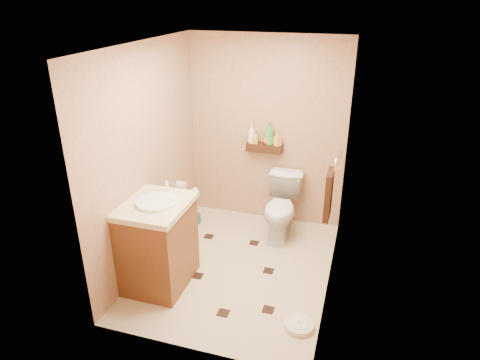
% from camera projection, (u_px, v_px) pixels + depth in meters
% --- Properties ---
extents(ground, '(2.50, 2.50, 0.00)m').
position_uv_depth(ground, '(237.00, 267.00, 4.79)').
color(ground, beige).
rests_on(ground, ground).
extents(wall_back, '(2.00, 0.04, 2.40)m').
position_uv_depth(wall_back, '(266.00, 132.00, 5.39)').
color(wall_back, tan).
rests_on(wall_back, ground).
extents(wall_front, '(2.00, 0.04, 2.40)m').
position_uv_depth(wall_front, '(188.00, 230.00, 3.21)').
color(wall_front, tan).
rests_on(wall_front, ground).
extents(wall_left, '(0.04, 2.50, 2.40)m').
position_uv_depth(wall_left, '(148.00, 158.00, 4.57)').
color(wall_left, tan).
rests_on(wall_left, ground).
extents(wall_right, '(0.04, 2.50, 2.40)m').
position_uv_depth(wall_right, '(338.00, 180.00, 4.04)').
color(wall_right, tan).
rests_on(wall_right, ground).
extents(ceiling, '(2.00, 2.50, 0.02)m').
position_uv_depth(ceiling, '(237.00, 45.00, 3.81)').
color(ceiling, white).
rests_on(ceiling, wall_back).
extents(wall_shelf, '(0.46, 0.14, 0.10)m').
position_uv_depth(wall_shelf, '(264.00, 148.00, 5.40)').
color(wall_shelf, '#3C2310').
rests_on(wall_shelf, wall_back).
extents(floor_accents, '(1.14, 1.40, 0.01)m').
position_uv_depth(floor_accents, '(236.00, 272.00, 4.71)').
color(floor_accents, black).
rests_on(floor_accents, ground).
extents(toilet, '(0.46, 0.77, 0.76)m').
position_uv_depth(toilet, '(281.00, 208.00, 5.28)').
color(toilet, white).
rests_on(toilet, ground).
extents(vanity, '(0.63, 0.77, 1.08)m').
position_uv_depth(vanity, '(158.00, 243.00, 4.37)').
color(vanity, brown).
rests_on(vanity, ground).
extents(bathroom_scale, '(0.35, 0.35, 0.06)m').
position_uv_depth(bathroom_scale, '(299.00, 325.00, 3.93)').
color(bathroom_scale, white).
rests_on(bathroom_scale, ground).
extents(toilet_brush, '(0.12, 0.12, 0.52)m').
position_uv_depth(toilet_brush, '(196.00, 211.00, 5.64)').
color(toilet_brush, '#175F5E').
rests_on(toilet_brush, ground).
extents(towel_ring, '(0.12, 0.30, 0.76)m').
position_uv_depth(towel_ring, '(329.00, 193.00, 4.38)').
color(towel_ring, silver).
rests_on(towel_ring, wall_right).
extents(toilet_paper, '(0.12, 0.11, 0.12)m').
position_uv_depth(toilet_paper, '(181.00, 185.00, 5.36)').
color(toilet_paper, white).
rests_on(toilet_paper, wall_left).
extents(bottle_a, '(0.11, 0.11, 0.24)m').
position_uv_depth(bottle_a, '(252.00, 134.00, 5.37)').
color(bottle_a, white).
rests_on(bottle_a, wall_shelf).
extents(bottle_b, '(0.09, 0.09, 0.17)m').
position_uv_depth(bottle_b, '(255.00, 137.00, 5.38)').
color(bottle_b, gold).
rests_on(bottle_b, wall_shelf).
extents(bottle_c, '(0.15, 0.15, 0.15)m').
position_uv_depth(bottle_c, '(268.00, 139.00, 5.34)').
color(bottle_c, '#F74F1D').
rests_on(bottle_c, wall_shelf).
extents(bottle_d, '(0.14, 0.14, 0.28)m').
position_uv_depth(bottle_d, '(269.00, 134.00, 5.31)').
color(bottle_d, green).
rests_on(bottle_d, wall_shelf).
extents(bottle_e, '(0.11, 0.11, 0.17)m').
position_uv_depth(bottle_e, '(278.00, 139.00, 5.30)').
color(bottle_e, '#E9A54D').
rests_on(bottle_e, wall_shelf).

